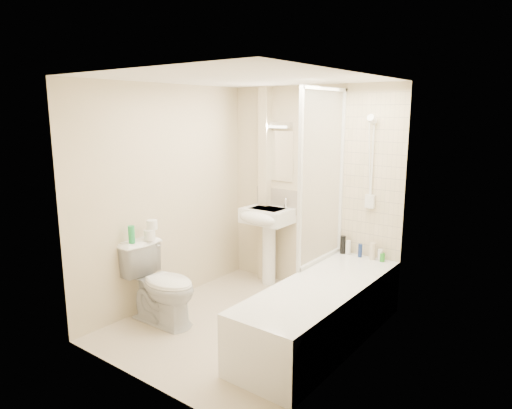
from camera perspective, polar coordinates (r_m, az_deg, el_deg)
The scene contains 25 objects.
floor at distance 4.74m, azimuth -1.39°, elevation -14.85°, with size 2.50×2.50×0.00m, color beige.
wall_back at distance 5.36m, azimuth 6.87°, elevation 1.72°, with size 2.20×0.02×2.40m, color beige.
wall_left at distance 5.09m, azimuth -11.22°, elevation 1.05°, with size 0.02×2.50×2.40m, color beige.
wall_right at distance 3.77m, azimuth 11.74°, elevation -2.60°, with size 0.02×2.50×2.40m, color beige.
ceiling at distance 4.26m, azimuth -1.55°, elevation 15.49°, with size 2.20×2.50×0.02m, color white.
tile_back at distance 4.99m, azimuth 14.34°, elevation 3.32°, with size 0.70×0.01×1.75m, color beige.
tile_right at distance 3.91m, azimuth 12.97°, elevation 1.21°, with size 0.01×2.10×1.75m, color beige.
pipe_boxing at distance 5.64m, azimuth 1.12°, elevation 2.29°, with size 0.12×0.12×2.40m, color beige.
splashback at distance 5.63m, azimuth 2.60°, elevation 0.51°, with size 0.60×0.01×0.30m, color beige.
mirror at distance 5.55m, azimuth 2.64°, elevation 6.09°, with size 0.46×0.01×0.60m, color white.
strip_light at distance 5.51m, azimuth 2.54°, elevation 9.90°, with size 0.42×0.07×0.07m, color silver.
bathtub at distance 4.39m, azimuth 8.16°, elevation -13.03°, with size 0.70×2.10×0.55m.
shower_screen at distance 4.74m, azimuth 8.37°, elevation 3.45°, with size 0.04×0.92×1.80m.
shower_fixture at distance 4.93m, azimuth 14.19°, elevation 4.66°, with size 0.10×0.16×0.99m.
pedestal_sink at distance 5.51m, azimuth 1.24°, elevation -2.50°, with size 0.57×0.51×1.10m.
bottle_black_a at distance 5.19m, azimuth 10.81°, elevation -4.96°, with size 0.06×0.06×0.20m, color black.
bottle_white_a at distance 5.17m, azimuth 11.44°, elevation -5.31°, with size 0.05×0.05×0.16m, color white.
bottle_blue at distance 5.11m, azimuth 12.89°, elevation -5.62°, with size 0.05×0.05×0.15m, color navy.
bottle_cream at distance 5.05m, azimuth 14.37°, elevation -5.69°, with size 0.06×0.06×0.18m, color beige.
bottle_white_b at distance 5.03m, azimuth 15.26°, elevation -6.14°, with size 0.05×0.05×0.13m, color silver.
bottle_green at distance 5.03m, azimuth 15.48°, elevation -6.38°, with size 0.06×0.06×0.09m, color green.
toilet at distance 4.75m, azimuth -11.72°, elevation -9.69°, with size 0.81×0.47×0.82m, color white.
toilet_roll_lower at distance 4.80m, azimuth -13.16°, elevation -3.72°, with size 0.11×0.11×0.10m, color white.
toilet_roll_upper at distance 4.80m, azimuth -12.87°, elevation -2.48°, with size 0.11×0.11×0.10m, color white.
green_bottle at distance 4.72m, azimuth -15.30°, elevation -3.64°, with size 0.06×0.06×0.18m, color green.
Camera 1 is at (2.64, -3.32, 2.11)m, focal length 32.00 mm.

